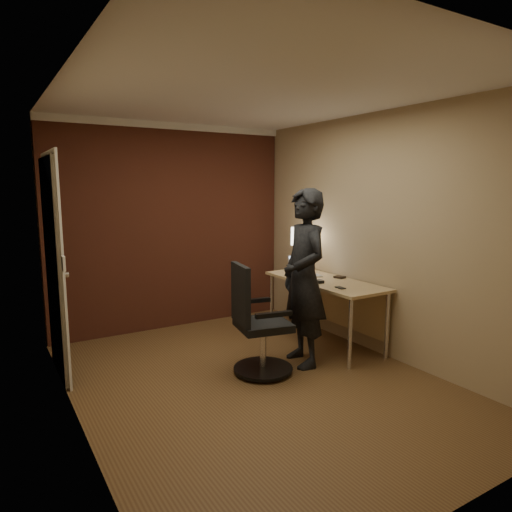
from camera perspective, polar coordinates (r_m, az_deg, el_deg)
name	(u,v)px	position (r m, az deg, el deg)	size (l,w,h in m)	color
room	(163,221)	(5.22, -11.60, 4.33)	(4.00, 4.00, 4.00)	brown
desk	(330,290)	(5.16, 9.19, -4.27)	(0.60, 1.50, 0.73)	#D3B67A
desk_lamp	(304,237)	(5.49, 5.99, 2.36)	(0.22, 0.22, 0.54)	silver
laptop	(303,270)	(5.30, 5.95, -1.74)	(0.37, 0.31, 0.23)	silver
mouse	(320,281)	(4.92, 7.96, -3.16)	(0.06, 0.10, 0.03)	black
phone	(340,288)	(4.70, 10.49, -3.91)	(0.06, 0.12, 0.01)	black
wallet	(340,277)	(5.21, 10.42, -2.61)	(0.09, 0.11, 0.02)	black
office_chair	(257,327)	(4.29, 0.07, -8.88)	(0.56, 0.62, 1.03)	black
person	(304,278)	(4.47, 6.03, -2.75)	(0.63, 0.42, 1.73)	black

